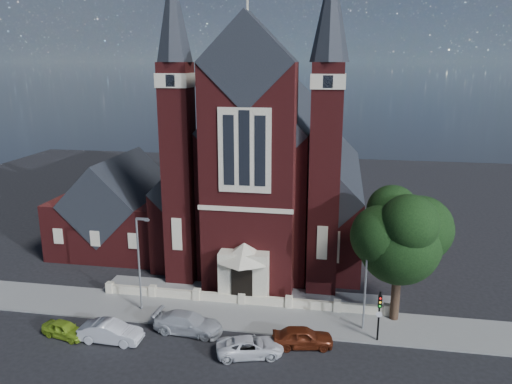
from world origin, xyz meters
TOP-DOWN VIEW (x-y plane):
  - ground at (0.00, 15.00)m, footprint 120.00×120.00m
  - pavement_strip at (0.00, 4.50)m, footprint 60.00×5.00m
  - forecourt_paving at (0.00, 8.50)m, footprint 26.00×3.00m
  - forecourt_wall at (0.00, 6.50)m, footprint 24.00×0.40m
  - church at (-0.00, 22.94)m, footprint 20.01×34.90m
  - parish_hall at (-16.00, 18.00)m, footprint 12.00×12.20m
  - street_tree at (12.60, 5.71)m, footprint 6.40×6.60m
  - street_lamp_left at (-7.91, 4.00)m, footprint 1.16×0.22m
  - street_lamp_right at (10.09, 4.00)m, footprint 1.16×0.22m
  - traffic_signal at (11.00, 2.43)m, footprint 0.28×0.42m
  - car_lime_van at (-12.08, -0.87)m, footprint 3.85×2.25m
  - car_silver_a at (-8.38, -0.88)m, footprint 4.70×1.70m
  - car_silver_b at (-3.15, 1.35)m, footprint 5.49×2.62m
  - car_white_suv at (2.06, -0.87)m, footprint 5.15×3.37m
  - car_dark_red at (5.60, 0.87)m, footprint 4.65×2.50m

SIDE VIEW (x-z plane):
  - ground at x=0.00m, z-range 0.00..0.00m
  - pavement_strip at x=0.00m, z-range -0.06..0.06m
  - forecourt_paving at x=0.00m, z-range -0.07..0.07m
  - forecourt_wall at x=0.00m, z-range -0.45..0.45m
  - car_lime_van at x=-12.08m, z-range 0.00..1.23m
  - car_white_suv at x=2.06m, z-range 0.00..1.32m
  - car_dark_red at x=5.60m, z-range 0.00..1.50m
  - car_silver_a at x=-8.38m, z-range 0.00..1.54m
  - car_silver_b at x=-3.15m, z-range 0.00..1.54m
  - traffic_signal at x=11.00m, z-range 0.58..4.58m
  - parish_hall at x=-16.00m, z-range -1.11..9.13m
  - street_lamp_left at x=-7.91m, z-range 0.55..8.64m
  - street_lamp_right at x=10.09m, z-range 0.55..8.64m
  - street_tree at x=12.60m, z-range 1.61..12.31m
  - church at x=0.00m, z-range -6.41..22.79m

